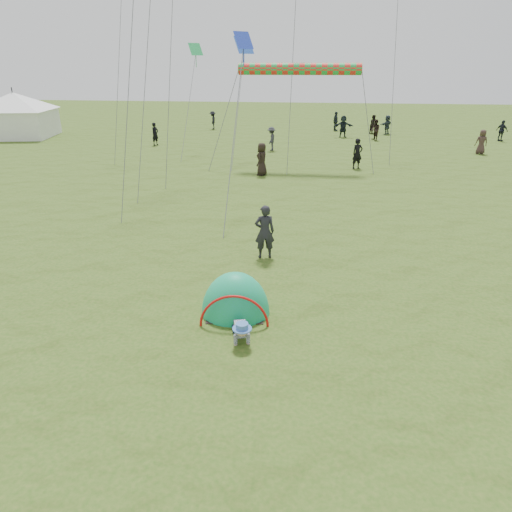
# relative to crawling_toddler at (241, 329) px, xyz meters

# --- Properties ---
(ground) EXTENTS (140.00, 140.00, 0.00)m
(ground) POSITION_rel_crawling_toddler_xyz_m (1.09, -0.15, -0.29)
(ground) COLOR #2A5115
(crawling_toddler) EXTENTS (0.73, 0.89, 0.59)m
(crawling_toddler) POSITION_rel_crawling_toddler_xyz_m (0.00, 0.00, 0.00)
(crawling_toddler) COLOR black
(crawling_toddler) RESTS_ON ground
(popup_tent) EXTENTS (1.82, 1.56, 2.16)m
(popup_tent) POSITION_rel_crawling_toddler_xyz_m (-0.33, 1.19, -0.29)
(popup_tent) COLOR teal
(popup_tent) RESTS_ON ground
(standing_adult) EXTENTS (0.71, 0.55, 1.72)m
(standing_adult) POSITION_rel_crawling_toddler_xyz_m (-0.04, 4.80, 0.56)
(standing_adult) COLOR black
(standing_adult) RESTS_ON ground
(event_marquee) EXTENTS (6.63, 6.63, 3.84)m
(event_marquee) POSITION_rel_crawling_toddler_xyz_m (-23.60, 28.16, 1.63)
(event_marquee) COLOR white
(event_marquee) RESTS_ON ground
(crowd_person_2) EXTENTS (0.71, 1.08, 1.70)m
(crowd_person_2) POSITION_rel_crawling_toddler_xyz_m (3.00, 35.68, 0.56)
(crowd_person_2) COLOR #1F272E
(crowd_person_2) RESTS_ON ground
(crowd_person_3) EXTENTS (0.66, 1.09, 1.63)m
(crowd_person_3) POSITION_rel_crawling_toddler_xyz_m (-1.81, 24.36, 0.52)
(crowd_person_3) COLOR #303037
(crowd_person_3) RESTS_ON ground
(crowd_person_4) EXTENTS (0.82, 0.56, 1.63)m
(crowd_person_4) POSITION_rel_crawling_toddler_xyz_m (12.53, 24.89, 0.52)
(crowd_person_4) COLOR #3C2A27
(crowd_person_4) RESTS_ON ground
(crowd_person_5) EXTENTS (1.33, 1.47, 1.63)m
(crowd_person_5) POSITION_rel_crawling_toddler_xyz_m (7.39, 33.85, 0.52)
(crowd_person_5) COLOR #2B363F
(crowd_person_5) RESTS_ON ground
(crowd_person_6) EXTENTS (0.61, 0.72, 1.66)m
(crowd_person_6) POSITION_rel_crawling_toddler_xyz_m (-10.75, 25.49, 0.54)
(crowd_person_6) COLOR black
(crowd_person_6) RESTS_ON ground
(crowd_person_7) EXTENTS (0.91, 0.99, 1.63)m
(crowd_person_7) POSITION_rel_crawling_toddler_xyz_m (6.01, 30.26, 0.52)
(crowd_person_7) COLOR black
(crowd_person_7) RESTS_ON ground
(crowd_person_8) EXTENTS (0.90, 0.99, 1.62)m
(crowd_person_8) POSITION_rel_crawling_toddler_xyz_m (15.96, 31.11, 0.52)
(crowd_person_8) COLOR black
(crowd_person_8) RESTS_ON ground
(crowd_person_9) EXTENTS (0.81, 1.16, 1.64)m
(crowd_person_9) POSITION_rel_crawling_toddler_xyz_m (-8.51, 35.32, 0.52)
(crowd_person_9) COLOR black
(crowd_person_9) RESTS_ON ground
(crowd_person_10) EXTENTS (0.78, 0.98, 1.76)m
(crowd_person_10) POSITION_rel_crawling_toddler_xyz_m (-1.53, 16.42, 0.59)
(crowd_person_10) COLOR black
(crowd_person_10) RESTS_ON ground
(crowd_person_11) EXTENTS (1.67, 0.65, 1.77)m
(crowd_person_11) POSITION_rel_crawling_toddler_xyz_m (3.51, 31.58, 0.59)
(crowd_person_11) COLOR black
(crowd_person_11) RESTS_ON ground
(crowd_person_12) EXTENTS (0.75, 0.64, 1.73)m
(crowd_person_12) POSITION_rel_crawling_toddler_xyz_m (3.79, 18.89, 0.57)
(crowd_person_12) COLOR black
(crowd_person_12) RESTS_ON ground
(crowd_person_13) EXTENTS (0.96, 0.99, 1.61)m
(crowd_person_13) POSITION_rel_crawling_toddler_xyz_m (6.27, 34.10, 0.51)
(crowd_person_13) COLOR black
(crowd_person_13) RESTS_ON ground
(rainbow_tube_kite) EXTENTS (6.83, 0.64, 0.64)m
(rainbow_tube_kite) POSITION_rel_crawling_toddler_xyz_m (0.23, 19.00, 5.15)
(rainbow_tube_kite) COLOR red
(diamond_kite_3) EXTENTS (0.95, 0.95, 0.78)m
(diamond_kite_3) POSITION_rel_crawling_toddler_xyz_m (-7.02, 24.36, 6.33)
(diamond_kite_3) COLOR #25B65B
(diamond_kite_4) EXTENTS (1.24, 1.24, 1.01)m
(diamond_kite_4) POSITION_rel_crawling_toddler_xyz_m (-3.39, 22.23, 6.49)
(diamond_kite_4) COLOR blue
(diamond_kite_10) EXTENTS (0.80, 0.80, 0.65)m
(diamond_kite_10) POSITION_rel_crawling_toddler_xyz_m (-1.68, 11.30, 6.27)
(diamond_kite_10) COLOR #233BC2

